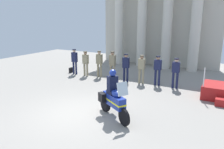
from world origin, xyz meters
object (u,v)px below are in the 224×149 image
(officer_in_row_5, at_px, (142,67))
(motorcycle_with_rider, at_px, (113,98))
(officer_in_row_7, at_px, (176,71))
(officer_in_row_6, at_px, (158,68))
(officer_in_row_3, at_px, (112,63))
(officer_in_row_0, at_px, (75,60))
(officer_in_row_4, at_px, (126,65))
(officer_in_row_2, at_px, (99,62))
(officer_in_row_1, at_px, (86,61))
(briefcase_on_ground, at_px, (71,70))

(officer_in_row_5, distance_m, motorcycle_with_rider, 4.88)
(officer_in_row_5, distance_m, officer_in_row_7, 1.96)
(officer_in_row_6, bearing_deg, officer_in_row_3, 5.48)
(officer_in_row_0, distance_m, officer_in_row_4, 3.88)
(officer_in_row_0, bearing_deg, officer_in_row_3, -176.23)
(officer_in_row_3, distance_m, officer_in_row_4, 0.95)
(officer_in_row_2, height_order, officer_in_row_4, officer_in_row_2)
(officer_in_row_3, distance_m, motorcycle_with_rider, 5.47)
(officer_in_row_0, distance_m, officer_in_row_2, 1.91)
(motorcycle_with_rider, bearing_deg, officer_in_row_2, 159.17)
(officer_in_row_3, distance_m, officer_in_row_6, 2.85)
(officer_in_row_5, xyz_separation_m, officer_in_row_7, (1.96, 0.01, -0.00))
(officer_in_row_0, distance_m, officer_in_row_6, 5.78)
(officer_in_row_0, distance_m, officer_in_row_1, 0.95)
(officer_in_row_0, bearing_deg, officer_in_row_1, -179.36)
(officer_in_row_7, distance_m, motorcycle_with_rider, 4.98)
(officer_in_row_0, height_order, briefcase_on_ground, officer_in_row_0)
(officer_in_row_7, bearing_deg, motorcycle_with_rider, 79.18)
(officer_in_row_2, xyz_separation_m, briefcase_on_ground, (-2.41, 0.02, -0.83))
(officer_in_row_3, height_order, officer_in_row_4, officer_in_row_3)
(officer_in_row_3, bearing_deg, officer_in_row_1, 5.28)
(briefcase_on_ground, bearing_deg, officer_in_row_5, -1.01)
(officer_in_row_5, distance_m, briefcase_on_ground, 5.41)
(officer_in_row_7, height_order, motorcycle_with_rider, motorcycle_with_rider)
(officer_in_row_3, xyz_separation_m, briefcase_on_ground, (-3.45, 0.14, -0.87))
(officer_in_row_5, bearing_deg, officer_in_row_4, 9.60)
(officer_in_row_1, distance_m, officer_in_row_2, 0.97)
(officer_in_row_0, distance_m, officer_in_row_3, 2.94)
(briefcase_on_ground, bearing_deg, officer_in_row_6, -0.27)
(officer_in_row_0, height_order, officer_in_row_4, officer_in_row_0)
(officer_in_row_3, xyz_separation_m, officer_in_row_7, (3.87, 0.06, -0.06))
(officer_in_row_1, relative_size, briefcase_on_ground, 4.59)
(officer_in_row_0, distance_m, officer_in_row_7, 6.80)
(officer_in_row_1, xyz_separation_m, officer_in_row_2, (0.95, 0.19, 0.04))
(officer_in_row_1, distance_m, officer_in_row_7, 5.85)
(officer_in_row_1, relative_size, motorcycle_with_rider, 0.87)
(briefcase_on_ground, bearing_deg, officer_in_row_2, -0.55)
(officer_in_row_4, bearing_deg, briefcase_on_ground, 0.57)
(officer_in_row_0, height_order, officer_in_row_5, officer_in_row_0)
(officer_in_row_3, bearing_deg, officer_in_row_0, 3.77)
(officer_in_row_3, xyz_separation_m, officer_in_row_6, (2.85, 0.11, -0.04))
(officer_in_row_0, relative_size, officer_in_row_6, 1.01)
(officer_in_row_2, height_order, officer_in_row_3, officer_in_row_3)
(officer_in_row_2, bearing_deg, officer_in_row_0, 7.67)
(officer_in_row_6, height_order, officer_in_row_7, officer_in_row_6)
(officer_in_row_1, distance_m, motorcycle_with_rider, 6.61)
(officer_in_row_1, xyz_separation_m, officer_in_row_7, (5.85, 0.13, 0.02))
(officer_in_row_6, bearing_deg, officer_in_row_0, 4.61)
(officer_in_row_1, relative_size, officer_in_row_5, 0.98)
(officer_in_row_2, bearing_deg, officer_in_row_6, -176.89)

